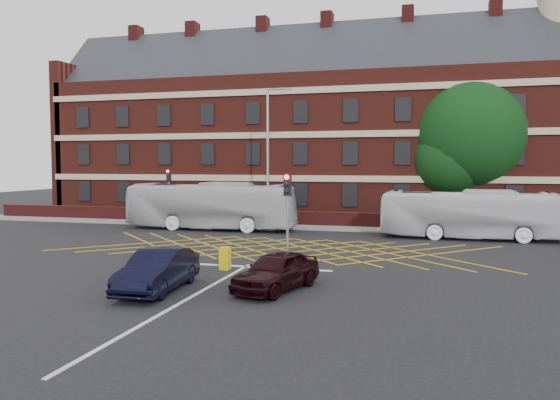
% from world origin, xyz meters
% --- Properties ---
extents(ground, '(120.00, 120.00, 0.00)m').
position_xyz_m(ground, '(0.00, 0.00, 0.00)').
color(ground, black).
rests_on(ground, ground).
extents(victorian_building, '(51.00, 12.17, 20.40)m').
position_xyz_m(victorian_building, '(0.25, 22.00, 7.84)').
color(victorian_building, '#541C15').
rests_on(victorian_building, ground).
extents(boundary_wall, '(56.00, 0.50, 1.10)m').
position_xyz_m(boundary_wall, '(0.00, 13.00, 0.55)').
color(boundary_wall, '#4D1514').
rests_on(boundary_wall, ground).
extents(far_pavement, '(60.00, 3.00, 0.12)m').
position_xyz_m(far_pavement, '(0.00, 12.00, 0.06)').
color(far_pavement, slate).
rests_on(far_pavement, ground).
extents(box_junction_hatching, '(8.22, 8.22, 0.02)m').
position_xyz_m(box_junction_hatching, '(0.00, 2.00, 0.01)').
color(box_junction_hatching, '#CC990C').
rests_on(box_junction_hatching, ground).
extents(stop_line, '(8.00, 0.30, 0.02)m').
position_xyz_m(stop_line, '(0.00, -3.50, 0.01)').
color(stop_line, silver).
rests_on(stop_line, ground).
extents(centre_line, '(0.15, 14.00, 0.02)m').
position_xyz_m(centre_line, '(0.00, -10.00, 0.01)').
color(centre_line, silver).
rests_on(centre_line, ground).
extents(bus_left, '(12.16, 2.93, 3.38)m').
position_xyz_m(bus_left, '(-6.98, 9.19, 1.69)').
color(bus_left, silver).
rests_on(bus_left, ground).
extents(bus_right, '(11.06, 2.63, 3.08)m').
position_xyz_m(bus_right, '(10.52, 8.86, 1.54)').
color(bus_right, silver).
rests_on(bus_right, ground).
extents(car_navy, '(1.93, 4.74, 1.53)m').
position_xyz_m(car_navy, '(-1.60, -8.82, 0.76)').
color(car_navy, black).
rests_on(car_navy, ground).
extents(car_maroon, '(2.84, 4.55, 1.45)m').
position_xyz_m(car_maroon, '(2.60, -7.55, 0.72)').
color(car_maroon, black).
rests_on(car_maroon, ground).
extents(deciduous_tree, '(8.63, 8.63, 11.21)m').
position_xyz_m(deciduous_tree, '(10.94, 17.82, 6.31)').
color(deciduous_tree, black).
rests_on(deciduous_tree, ground).
extents(traffic_light_near, '(0.70, 0.70, 4.27)m').
position_xyz_m(traffic_light_near, '(2.18, -4.30, 1.76)').
color(traffic_light_near, slate).
rests_on(traffic_light_near, ground).
extents(traffic_light_far, '(0.70, 0.70, 4.27)m').
position_xyz_m(traffic_light_far, '(-10.89, 10.49, 1.76)').
color(traffic_light_far, slate).
rests_on(traffic_light_far, ground).
extents(street_lamp, '(2.25, 1.00, 9.90)m').
position_xyz_m(street_lamp, '(-2.87, 9.90, 3.49)').
color(street_lamp, slate).
rests_on(street_lamp, ground).
extents(direction_signs, '(1.10, 0.16, 2.20)m').
position_xyz_m(direction_signs, '(-12.55, 11.21, 1.38)').
color(direction_signs, gray).
rests_on(direction_signs, ground).
extents(utility_cabinet, '(0.42, 0.44, 1.00)m').
position_xyz_m(utility_cabinet, '(-0.67, -4.35, 0.50)').
color(utility_cabinet, '#D5BA0C').
rests_on(utility_cabinet, ground).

